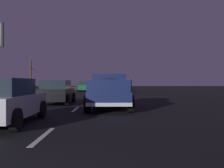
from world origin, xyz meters
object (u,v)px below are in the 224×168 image
object	(u,v)px
pickup_truck	(109,90)
sedan_silver	(3,101)
sedan_tan	(109,87)
sedan_black	(57,92)
bare_tree_far	(31,75)
sedan_green	(85,86)

from	to	relation	value
pickup_truck	sedan_silver	xyz separation A→B (m)	(-5.14, 3.57, -0.20)
sedan_tan	sedan_black	size ratio (longest dim) A/B	1.00
sedan_silver	bare_tree_far	size ratio (longest dim) A/B	0.79
sedan_silver	sedan_green	distance (m)	32.18
pickup_truck	sedan_green	size ratio (longest dim) A/B	1.23
bare_tree_far	pickup_truck	bearing A→B (deg)	-156.11
sedan_black	bare_tree_far	distance (m)	25.39
sedan_green	sedan_black	bearing A→B (deg)	-179.49
pickup_truck	sedan_green	bearing A→B (deg)	7.61
pickup_truck	bare_tree_far	distance (m)	29.61
sedan_green	sedan_silver	bearing A→B (deg)	-179.92
sedan_tan	sedan_silver	size ratio (longest dim) A/B	1.00
sedan_tan	sedan_black	bearing A→B (deg)	167.50
sedan_green	sedan_black	world-z (taller)	same
sedan_green	sedan_black	size ratio (longest dim) A/B	1.00
sedan_black	bare_tree_far	xyz separation A→B (m)	(23.84, 8.57, 1.74)
sedan_silver	sedan_black	xyz separation A→B (m)	(8.34, -0.17, 0.00)
sedan_black	sedan_tan	bearing A→B (deg)	-12.50
pickup_truck	sedan_silver	world-z (taller)	pickup_truck
sedan_tan	sedan_green	distance (m)	9.14
pickup_truck	sedan_silver	distance (m)	6.26
sedan_tan	sedan_silver	xyz separation A→B (m)	(-23.79, 3.60, 0.00)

